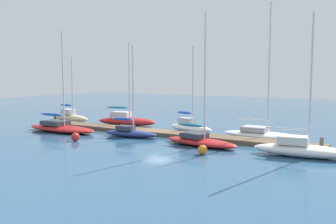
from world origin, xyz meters
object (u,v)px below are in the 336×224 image
object	(u,v)px
sailboat_5	(200,140)
sailboat_7	(302,149)
sailboat_6	(262,133)
mooring_buoy_orange	(203,150)
sailboat_0	(71,117)
sailboat_1	(60,127)
mooring_buoy_red	(75,137)
sailboat_2	(126,120)
sailboat_4	(190,126)
sailboat_3	(130,131)

from	to	relation	value
sailboat_5	sailboat_7	world-z (taller)	sailboat_5
sailboat_6	mooring_buoy_orange	bearing A→B (deg)	-100.35
sailboat_0	sailboat_1	distance (m)	7.73
mooring_buoy_orange	mooring_buoy_red	world-z (taller)	mooring_buoy_red
sailboat_0	sailboat_5	bearing A→B (deg)	-10.99
sailboat_1	sailboat_6	bearing A→B (deg)	18.05
sailboat_5	sailboat_2	bearing A→B (deg)	160.53
mooring_buoy_red	sailboat_0	bearing A→B (deg)	136.59
sailboat_0	mooring_buoy_orange	world-z (taller)	sailboat_0
sailboat_0	mooring_buoy_red	world-z (taller)	sailboat_0
sailboat_0	mooring_buoy_red	size ratio (longest dim) A/B	10.47
sailboat_7	mooring_buoy_orange	distance (m)	7.02
sailboat_0	sailboat_4	size ratio (longest dim) A/B	0.91
sailboat_0	sailboat_3	distance (m)	13.60
sailboat_3	sailboat_5	xyz separation A→B (m)	(7.40, -0.44, -0.02)
sailboat_1	sailboat_0	bearing A→B (deg)	126.73
sailboat_6	sailboat_0	bearing A→B (deg)	-178.00
sailboat_3	sailboat_4	bearing A→B (deg)	48.37
sailboat_4	sailboat_6	world-z (taller)	sailboat_6
sailboat_6	mooring_buoy_orange	xyz separation A→B (m)	(-1.82, -8.71, -0.14)
sailboat_4	mooring_buoy_red	distance (m)	11.38
sailboat_7	sailboat_2	bearing A→B (deg)	157.04
sailboat_1	sailboat_7	xyz separation A→B (m)	(23.34, 0.56, 0.11)
sailboat_3	sailboat_7	world-z (taller)	sailboat_7
sailboat_1	sailboat_5	bearing A→B (deg)	1.61
sailboat_3	sailboat_5	size ratio (longest dim) A/B	0.79
sailboat_4	sailboat_7	distance (m)	13.21
sailboat_3	mooring_buoy_red	world-z (taller)	sailboat_3
sailboat_1	sailboat_2	distance (m)	7.57
sailboat_3	sailboat_5	bearing A→B (deg)	-11.32
sailboat_1	mooring_buoy_orange	bearing A→B (deg)	-8.54
mooring_buoy_orange	sailboat_1	bearing A→B (deg)	172.09
sailboat_1	sailboat_5	world-z (taller)	sailboat_5
sailboat_0	sailboat_4	world-z (taller)	sailboat_4
sailboat_2	sailboat_3	world-z (taller)	sailboat_2
sailboat_7	mooring_buoy_orange	size ratio (longest dim) A/B	14.47
sailboat_5	sailboat_4	bearing A→B (deg)	131.79
sailboat_0	sailboat_2	bearing A→B (deg)	10.38
sailboat_6	mooring_buoy_orange	size ratio (longest dim) A/B	17.37
sailboat_1	mooring_buoy_red	xyz separation A→B (m)	(5.08, -3.10, -0.11)
mooring_buoy_orange	mooring_buoy_red	xyz separation A→B (m)	(-11.88, -0.74, 0.02)
sailboat_1	sailboat_6	xyz separation A→B (m)	(18.79, 6.35, 0.01)
sailboat_3	mooring_buoy_red	size ratio (longest dim) A/B	11.36
sailboat_7	mooring_buoy_orange	bearing A→B (deg)	-160.94
sailboat_0	sailboat_3	xyz separation A→B (m)	(12.61, -5.10, -0.12)
sailboat_2	sailboat_4	distance (m)	8.46
sailboat_4	sailboat_5	distance (m)	6.92
mooring_buoy_red	sailboat_1	bearing A→B (deg)	148.62
sailboat_4	sailboat_5	xyz separation A→B (m)	(3.87, -5.73, -0.13)
sailboat_5	mooring_buoy_red	world-z (taller)	sailboat_5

